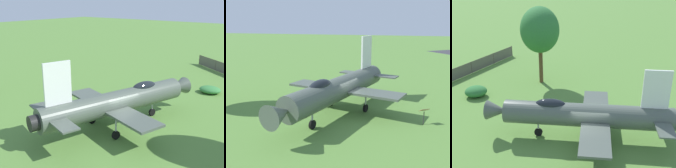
# 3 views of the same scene
# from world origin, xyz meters

# --- Properties ---
(ground_plane) EXTENTS (200.00, 200.00, 0.00)m
(ground_plane) POSITION_xyz_m (0.00, 0.00, 0.00)
(ground_plane) COLOR #568438
(display_jet) EXTENTS (9.24, 13.61, 5.49)m
(display_jet) POSITION_xyz_m (-0.10, -0.35, 1.97)
(display_jet) COLOR #4C564C
(display_jet) RESTS_ON ground_plane
(shrub_by_tree) EXTENTS (2.10, 1.83, 0.71)m
(shrub_by_tree) POSITION_xyz_m (-2.61, -12.06, 0.35)
(shrub_by_tree) COLOR #387F3D
(shrub_by_tree) RESTS_ON ground_plane
(info_plaque) EXTENTS (0.72, 0.65, 1.14)m
(info_plaque) POSITION_xyz_m (5.95, -0.88, 0.85)
(info_plaque) COLOR #333333
(info_plaque) RESTS_ON ground_plane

